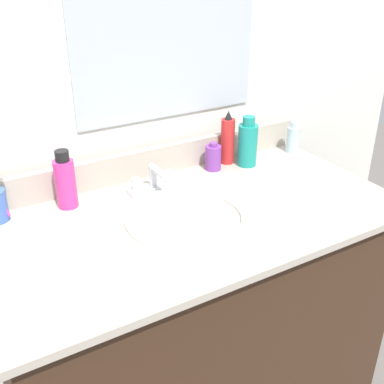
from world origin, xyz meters
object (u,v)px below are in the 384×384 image
at_px(bottle_cream_purple, 213,157).
at_px(bottle_gel_clear, 293,139).
at_px(bottle_mouthwash_teal, 248,144).
at_px(bottle_spray_red, 228,140).
at_px(faucet, 154,182).
at_px(bottle_soap_pink, 65,182).

xyz_separation_m(bottle_cream_purple, bottle_gel_clear, (0.32, -0.02, 0.01)).
relative_size(bottle_mouthwash_teal, bottle_spray_red, 0.93).
xyz_separation_m(faucet, bottle_mouthwash_teal, (0.35, 0.01, 0.05)).
height_order(bottle_cream_purple, bottle_spray_red, bottle_spray_red).
xyz_separation_m(bottle_gel_clear, bottle_soap_pink, (-0.80, 0.01, 0.03)).
xyz_separation_m(bottle_mouthwash_teal, bottle_soap_pink, (-0.60, 0.02, 0.00)).
distance_m(faucet, bottle_soap_pink, 0.26).
height_order(faucet, bottle_gel_clear, bottle_gel_clear).
bearing_deg(bottle_soap_pink, bottle_cream_purple, 0.58).
distance_m(faucet, bottle_cream_purple, 0.23).
bearing_deg(bottle_mouthwash_teal, bottle_gel_clear, 2.84).
bearing_deg(faucet, bottle_gel_clear, 2.50).
relative_size(faucet, bottle_spray_red, 0.90).
bearing_deg(bottle_gel_clear, bottle_spray_red, 171.47).
distance_m(faucet, bottle_mouthwash_teal, 0.35).
height_order(bottle_mouthwash_teal, bottle_cream_purple, bottle_mouthwash_teal).
relative_size(bottle_mouthwash_teal, bottle_gel_clear, 1.53).
distance_m(bottle_cream_purple, bottle_spray_red, 0.08).
relative_size(faucet, bottle_soap_pink, 0.97).
xyz_separation_m(bottle_spray_red, bottle_gel_clear, (0.25, -0.04, -0.03)).
height_order(bottle_spray_red, bottle_gel_clear, bottle_spray_red).
bearing_deg(bottle_mouthwash_teal, faucet, -177.71).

